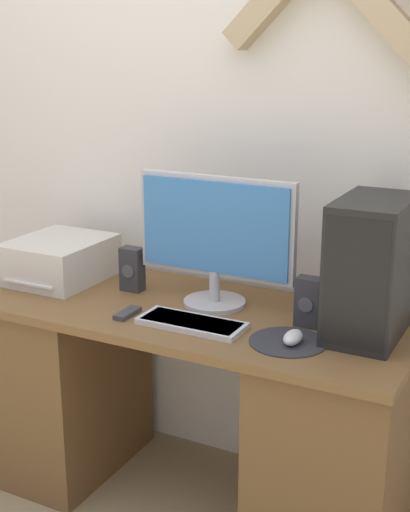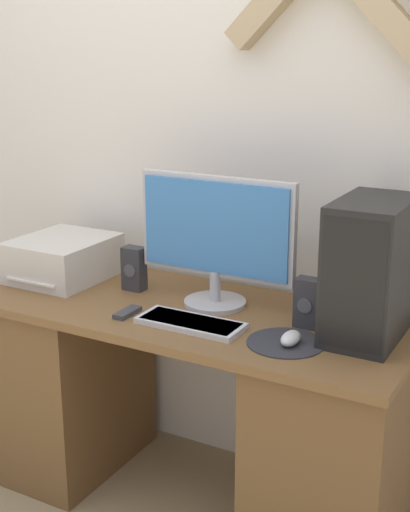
% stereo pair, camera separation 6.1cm
% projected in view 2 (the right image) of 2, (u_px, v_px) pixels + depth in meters
% --- Properties ---
extents(wall_back, '(6.40, 0.13, 2.70)m').
position_uv_depth(wall_back, '(243.00, 108.00, 2.50)').
color(wall_back, white).
rests_on(wall_back, ground_plane).
extents(desk, '(1.52, 0.62, 0.73)m').
position_uv_depth(desk, '(188.00, 403.00, 2.48)').
color(desk, brown).
rests_on(desk, ground_plane).
extents(monitor, '(0.56, 0.21, 0.44)m').
position_uv_depth(monitor, '(216.00, 234.00, 2.34)').
color(monitor, '#B7B7BC').
rests_on(monitor, desk).
extents(keyboard, '(0.34, 0.14, 0.02)m').
position_uv_depth(keyboard, '(191.00, 323.00, 2.23)').
color(keyboard, silver).
rests_on(keyboard, desk).
extents(mousepad, '(0.23, 0.23, 0.00)m').
position_uv_depth(mousepad, '(285.00, 343.00, 2.10)').
color(mousepad, '#2D2D33').
rests_on(mousepad, desk).
extents(mouse, '(0.05, 0.09, 0.04)m').
position_uv_depth(mouse, '(291.00, 338.00, 2.07)').
color(mouse, silver).
rests_on(mouse, mousepad).
extents(computer_tower, '(0.20, 0.35, 0.42)m').
position_uv_depth(computer_tower, '(370.00, 270.00, 2.09)').
color(computer_tower, black).
rests_on(computer_tower, desk).
extents(printer, '(0.31, 0.37, 0.15)m').
position_uv_depth(printer, '(63.00, 258.00, 2.67)').
color(printer, beige).
rests_on(printer, desk).
extents(speaker_left, '(0.08, 0.06, 0.16)m').
position_uv_depth(speaker_left, '(134.00, 269.00, 2.54)').
color(speaker_left, '#2D2D33').
rests_on(speaker_left, desk).
extents(speaker_right, '(0.08, 0.06, 0.16)m').
position_uv_depth(speaker_right, '(308.00, 303.00, 2.20)').
color(speaker_right, '#2D2D33').
rests_on(speaker_right, desk).
extents(remote_control, '(0.04, 0.11, 0.02)m').
position_uv_depth(remote_control, '(127.00, 312.00, 2.32)').
color(remote_control, '#38383D').
rests_on(remote_control, desk).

